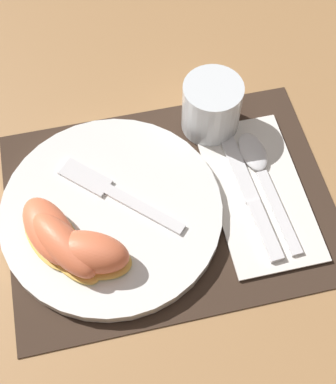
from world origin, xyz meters
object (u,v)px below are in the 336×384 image
Objects in this scene: spoon at (259,167)px; fork at (112,192)px; juice_glass at (211,109)px; citrus_wedge_1 at (64,246)px; citrus_wedge_0 at (50,232)px; citrus_wedge_2 at (90,253)px; knife at (249,192)px; plate at (111,212)px.

spoon is 1.30× the size of fork.
citrus_wedge_1 is (-0.21, -0.15, 0.00)m from juice_glass.
citrus_wedge_1 reaches higher than spoon.
citrus_wedge_2 is (0.04, -0.04, 0.00)m from citrus_wedge_0.
citrus_wedge_2 reaches higher than fork.
knife is 0.25m from citrus_wedge_0.
citrus_wedge_2 is at bearing -118.31° from plate.
fork is (0.01, 0.02, 0.01)m from plate.
juice_glass reaches higher than fork.
citrus_wedge_0 is at bearing -176.85° from knife.
fork is at bearing 65.19° from citrus_wedge_2.
fork is 1.23× the size of citrus_wedge_0.
fork is at bearing 45.40° from citrus_wedge_1.
fork is (-0.17, 0.03, 0.01)m from knife.
plate is 1.94× the size of fork.
fork is 0.09m from citrus_wedge_0.
citrus_wedge_1 is at bearing -143.36° from plate.
fork is 1.30× the size of citrus_wedge_2.
citrus_wedge_1 is at bearing -171.13° from knife.
citrus_wedge_0 reaches higher than fork.
plate is 0.08m from citrus_wedge_1.
citrus_wedge_0 is (-0.07, -0.02, 0.02)m from plate.
citrus_wedge_2 reaches higher than citrus_wedge_1.
fork is at bearing 28.70° from citrus_wedge_0.
citrus_wedge_2 reaches higher than spoon.
citrus_wedge_0 is at bearing 136.70° from citrus_wedge_2.
plate is 2.38× the size of citrus_wedge_0.
spoon is 0.19m from fork.
citrus_wedge_0 is (-0.08, -0.04, 0.01)m from fork.
spoon is 1.57× the size of citrus_wedge_1.
spoon is at bearing 9.38° from citrus_wedge_0.
citrus_wedge_0 is 1.06× the size of citrus_wedge_2.
plate is at bearing 36.64° from citrus_wedge_1.
citrus_wedge_2 reaches higher than knife.
citrus_wedge_1 is (0.01, -0.02, 0.00)m from citrus_wedge_0.
fork is 0.09m from citrus_wedge_2.
knife is 0.22m from citrus_wedge_2.
plate is 0.07m from citrus_wedge_2.
juice_glass is 0.17m from fork.
citrus_wedge_0 is (-0.25, -0.01, 0.02)m from knife.
plate reaches higher than knife.
juice_glass is at bearing 117.06° from spoon.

